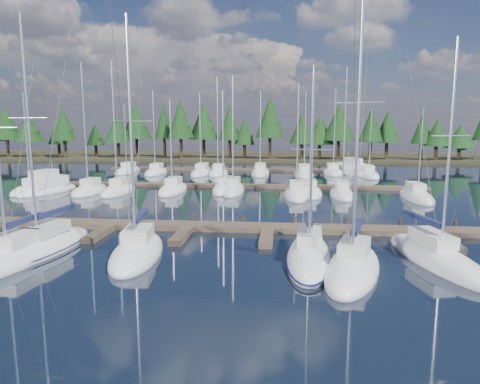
# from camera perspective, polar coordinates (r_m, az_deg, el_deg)

# --- Properties ---
(ground) EXTENTS (260.00, 260.00, 0.00)m
(ground) POSITION_cam_1_polar(r_m,az_deg,el_deg) (44.90, -3.46, -1.22)
(ground) COLOR black
(ground) RESTS_ON ground
(far_shore) EXTENTS (220.00, 30.00, 0.60)m
(far_shore) POSITION_cam_1_polar(r_m,az_deg,el_deg) (104.16, 1.66, 4.79)
(far_shore) COLOR #2F2B1A
(far_shore) RESTS_ON ground
(main_dock) EXTENTS (44.00, 6.13, 0.90)m
(main_dock) POSITION_cam_1_polar(r_m,az_deg,el_deg) (32.69, -6.90, -4.78)
(main_dock) COLOR brown
(main_dock) RESTS_ON ground
(back_docks) EXTENTS (50.00, 21.80, 0.40)m
(back_docks) POSITION_cam_1_polar(r_m,az_deg,el_deg) (64.08, -0.76, 2.05)
(back_docks) COLOR brown
(back_docks) RESTS_ON ground
(front_sailboat_1) EXTENTS (4.17, 9.84, 15.15)m
(front_sailboat_1) POSITION_cam_1_polar(r_m,az_deg,el_deg) (30.03, -24.79, -6.64)
(front_sailboat_1) COLOR silver
(front_sailboat_1) RESTS_ON ground
(front_sailboat_2) EXTENTS (3.57, 8.21, 14.15)m
(front_sailboat_2) POSITION_cam_1_polar(r_m,az_deg,el_deg) (28.35, -28.09, -7.77)
(front_sailboat_2) COLOR silver
(front_sailboat_2) RESTS_ON ground
(front_sailboat_3) EXTENTS (3.78, 8.45, 14.79)m
(front_sailboat_3) POSITION_cam_1_polar(r_m,az_deg,el_deg) (27.01, -13.54, -7.72)
(front_sailboat_3) COLOR silver
(front_sailboat_3) RESTS_ON ground
(front_sailboat_4) EXTENTS (3.32, 9.69, 11.93)m
(front_sailboat_4) POSITION_cam_1_polar(r_m,az_deg,el_deg) (25.82, 9.18, -8.42)
(front_sailboat_4) COLOR silver
(front_sailboat_4) RESTS_ON ground
(front_sailboat_5) EXTENTS (4.97, 8.92, 16.41)m
(front_sailboat_5) POSITION_cam_1_polar(r_m,az_deg,el_deg) (24.25, 14.81, -9.68)
(front_sailboat_5) COLOR silver
(front_sailboat_5) RESTS_ON ground
(front_sailboat_6) EXTENTS (4.59, 10.29, 13.34)m
(front_sailboat_6) POSITION_cam_1_polar(r_m,az_deg,el_deg) (27.62, 24.61, -7.96)
(front_sailboat_6) COLOR silver
(front_sailboat_6) RESTS_ON ground
(back_sailboat_rows) EXTENTS (46.63, 31.77, 15.99)m
(back_sailboat_rows) POSITION_cam_1_polar(r_m,az_deg,el_deg) (59.16, -0.53, 1.54)
(back_sailboat_rows) COLOR silver
(back_sailboat_rows) RESTS_ON ground
(motor_yacht_left) EXTENTS (5.02, 9.35, 4.45)m
(motor_yacht_left) POSITION_cam_1_polar(r_m,az_deg,el_deg) (55.33, -24.27, 0.45)
(motor_yacht_left) COLOR silver
(motor_yacht_left) RESTS_ON ground
(motor_yacht_right) EXTENTS (6.16, 9.30, 4.42)m
(motor_yacht_right) POSITION_cam_1_polar(r_m,az_deg,el_deg) (71.11, 14.59, 2.69)
(motor_yacht_right) COLOR silver
(motor_yacht_right) RESTS_ON ground
(tree_line) EXTENTS (185.00, 12.20, 13.39)m
(tree_line) POSITION_cam_1_polar(r_m,az_deg,el_deg) (94.23, 0.25, 8.75)
(tree_line) COLOR black
(tree_line) RESTS_ON far_shore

